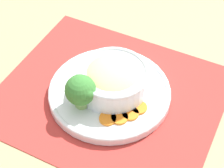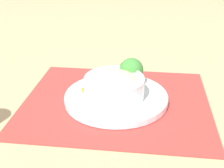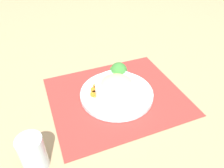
{
  "view_description": "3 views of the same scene",
  "coord_description": "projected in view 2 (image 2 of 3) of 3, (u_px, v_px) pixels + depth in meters",
  "views": [
    {
      "loc": [
        -0.22,
        0.53,
        0.66
      ],
      "look_at": [
        -0.0,
        -0.0,
        0.04
      ],
      "focal_mm": 60.0,
      "sensor_mm": 36.0,
      "label": 1
    },
    {
      "loc": [
        0.02,
        -0.75,
        0.42
      ],
      "look_at": [
        -0.01,
        0.0,
        0.05
      ],
      "focal_mm": 50.0,
      "sensor_mm": 36.0,
      "label": 2
    },
    {
      "loc": [
        -0.3,
        -0.57,
        0.56
      ],
      "look_at": [
        -0.01,
        0.01,
        0.06
      ],
      "focal_mm": 35.0,
      "sensor_mm": 36.0,
      "label": 3
    }
  ],
  "objects": [
    {
      "name": "carrot_slice_extra",
      "position": [
        88.0,
        90.0,
        0.87
      ],
      "size": [
        0.04,
        0.04,
        0.01
      ],
      "color": "orange",
      "rests_on": "plate"
    },
    {
      "name": "placemat",
      "position": [
        116.0,
        101.0,
        0.86
      ],
      "size": [
        0.54,
        0.47,
        0.0
      ],
      "color": "#B2332D",
      "rests_on": "ground_plane"
    },
    {
      "name": "carrot_slice_far",
      "position": [
        93.0,
        86.0,
        0.89
      ],
      "size": [
        0.04,
        0.04,
        0.01
      ],
      "color": "orange",
      "rests_on": "plate"
    },
    {
      "name": "carrot_slice_middle",
      "position": [
        100.0,
        84.0,
        0.91
      ],
      "size": [
        0.04,
        0.04,
        0.01
      ],
      "color": "orange",
      "rests_on": "plate"
    },
    {
      "name": "plate",
      "position": [
        116.0,
        97.0,
        0.85
      ],
      "size": [
        0.28,
        0.28,
        0.02
      ],
      "color": "silver",
      "rests_on": "placemat"
    },
    {
      "name": "bowl",
      "position": [
        114.0,
        85.0,
        0.83
      ],
      "size": [
        0.16,
        0.16,
        0.07
      ],
      "color": "silver",
      "rests_on": "plate"
    },
    {
      "name": "broccoli_floret",
      "position": [
        131.0,
        70.0,
        0.88
      ],
      "size": [
        0.07,
        0.07,
        0.08
      ],
      "color": "#84AD5B",
      "rests_on": "plate"
    },
    {
      "name": "ground_plane",
      "position": [
        116.0,
        102.0,
        0.86
      ],
      "size": [
        4.0,
        4.0,
        0.0
      ],
      "primitive_type": "plane",
      "color": "tan"
    },
    {
      "name": "carrot_slice_near",
      "position": [
        108.0,
        82.0,
        0.92
      ],
      "size": [
        0.04,
        0.04,
        0.01
      ],
      "color": "orange",
      "rests_on": "plate"
    }
  ]
}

